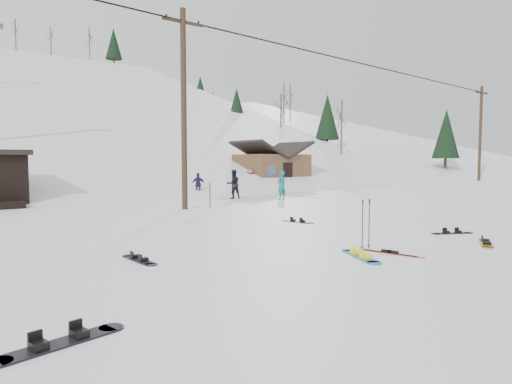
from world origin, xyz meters
TOP-DOWN VIEW (x-y plane):
  - ground at (0.00, 0.00)m, footprint 200.00×200.00m
  - ski_slope at (0.00, 55.00)m, footprint 60.00×85.24m
  - ridge_right at (38.00, 50.00)m, footprint 45.66×93.98m
  - treeline_right at (36.00, 42.00)m, footprint 20.00×60.00m
  - utility_pole at (2.00, 14.00)m, footprint 2.00×0.26m
  - utility_pole_right at (34.00, 17.00)m, footprint 2.00×0.26m
  - trail_sign at (3.10, 13.58)m, footprint 0.50×0.09m
  - cabin at (15.00, 24.00)m, footprint 5.39×4.40m
  - hero_snowboard at (0.41, 2.28)m, footprint 0.89×1.59m
  - hero_skis at (1.26, 2.10)m, footprint 0.49×1.63m
  - ski_poles at (1.28, 2.86)m, footprint 0.35×0.09m
  - board_scatter_a at (-6.45, 1.09)m, footprint 1.68×0.61m
  - board_scatter_b at (-3.87, 4.96)m, footprint 0.34×1.43m
  - board_scatter_d at (5.28, 2.86)m, footprint 1.26×0.76m
  - board_scatter_e at (4.35, 1.35)m, footprint 1.35×0.94m
  - board_scatter_f at (3.21, 7.60)m, footprint 0.54×1.35m
  - skier_teal at (8.58, 14.99)m, footprint 0.64×0.46m
  - skier_dark at (6.97, 17.44)m, footprint 0.95×0.81m
  - skier_pink at (12.17, 23.00)m, footprint 1.08×0.75m
  - skier_navy at (6.22, 20.25)m, footprint 0.92×0.75m

SIDE VIEW (x-z plane):
  - ski_slope at x=0.00m, z-range -44.99..20.99m
  - ridge_right at x=38.00m, z-range -38.30..16.30m
  - ground at x=0.00m, z-range 0.00..0.00m
  - treeline_right at x=36.00m, z-range -5.00..5.00m
  - hero_skis at x=1.26m, z-range -0.02..0.07m
  - board_scatter_d at x=5.28m, z-range -0.02..0.07m
  - board_scatter_f at x=3.21m, z-range -0.02..0.07m
  - board_scatter_b at x=-3.87m, z-range -0.02..0.08m
  - board_scatter_e at x=4.35m, z-range -0.03..0.08m
  - board_scatter_a at x=-6.45m, z-range -0.03..0.09m
  - hero_snowboard at x=0.41m, z-range -0.03..0.09m
  - ski_poles at x=1.28m, z-range 0.02..1.27m
  - skier_navy at x=6.22m, z-range 0.00..1.46m
  - skier_pink at x=12.17m, z-range 0.00..1.53m
  - skier_teal at x=8.58m, z-range 0.00..1.63m
  - skier_dark at x=6.97m, z-range 0.00..1.69m
  - trail_sign at x=3.10m, z-range 0.35..2.20m
  - cabin at x=15.00m, z-range -0.40..3.37m
  - utility_pole at x=2.00m, z-range 0.18..9.18m
  - utility_pole_right at x=34.00m, z-range 0.18..9.18m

